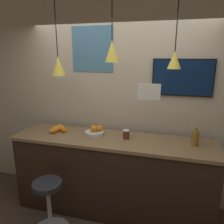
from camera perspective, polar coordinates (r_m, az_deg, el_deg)
The scene contains 13 objects.
back_wall at distance 3.10m, azimuth 2.13°, elevation 2.73°, with size 8.00×0.06×2.90m.
service_counter at distance 3.05m, azimuth -0.00°, elevation -16.15°, with size 2.59×0.64×1.06m.
bar_stool at distance 2.87m, azimuth -16.17°, elevation -21.73°, with size 0.45×0.45×0.68m.
fruit_bowl at distance 2.92m, azimuth -4.48°, elevation -5.05°, with size 0.25×0.25×0.13m.
orange_pile at distance 3.14m, azimuth -13.92°, elevation -4.25°, with size 0.21×0.24×0.09m.
juice_bottle at distance 2.75m, azimuth 20.92°, elevation -6.37°, with size 0.08×0.08×0.22m.
spread_jar at distance 2.79m, azimuth 3.73°, elevation -5.83°, with size 0.08×0.08×0.11m.
pendant_lamp_left at distance 2.88m, azimuth -13.86°, elevation 11.62°, with size 0.18×0.18×0.96m.
pendant_lamp_middle at distance 2.61m, azimuth 0.00°, elevation 15.61°, with size 0.16×0.16×0.79m.
pendant_lamp_right at distance 2.52m, azimuth 16.02°, elevation 13.06°, with size 0.15×0.15×0.86m.
mounted_tv at distance 2.91m, azimuth 17.93°, elevation 8.54°, with size 0.75×0.04×0.46m.
hanging_menu_board at distance 2.32m, azimuth 9.61°, elevation 5.24°, with size 0.24×0.01×0.17m.
wall_poster at distance 3.11m, azimuth -5.17°, elevation 16.00°, with size 0.59×0.01×0.61m.
Camera 1 is at (0.70, -1.83, 2.10)m, focal length 35.00 mm.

